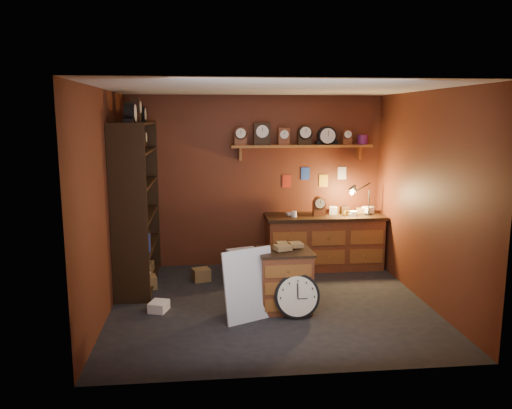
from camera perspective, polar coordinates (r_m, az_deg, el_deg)
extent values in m
plane|color=black|center=(6.53, 1.63, -11.28)|extent=(4.00, 4.00, 0.00)
cube|color=#5E2916|center=(7.94, -0.04, 2.63)|extent=(4.00, 0.02, 2.70)
cube|color=#5E2916|center=(4.43, 4.79, -3.40)|extent=(4.00, 0.02, 2.70)
cube|color=#5E2916|center=(6.23, -16.85, 0.13)|extent=(0.02, 3.60, 2.70)
cube|color=#5E2916|center=(6.73, 18.81, 0.75)|extent=(0.02, 3.60, 2.70)
cube|color=beige|center=(6.09, 1.76, 13.09)|extent=(4.00, 3.60, 0.02)
cube|color=#985521|center=(7.84, 5.20, 6.68)|extent=(2.20, 0.30, 0.04)
cube|color=#985521|center=(7.79, -1.82, 5.81)|extent=(0.04, 0.16, 0.20)
cube|color=#985521|center=(8.15, 11.69, 5.80)|extent=(0.04, 0.16, 0.20)
cylinder|color=#B21419|center=(8.08, 12.10, 7.28)|extent=(0.16, 0.16, 0.15)
cube|color=#A12213|center=(7.95, 1.05, 2.64)|extent=(0.14, 0.01, 0.20)
cube|color=#1B3696|center=(7.97, 3.19, 3.52)|extent=(0.14, 0.01, 0.20)
cube|color=gold|center=(8.04, 5.30, 2.68)|extent=(0.14, 0.01, 0.20)
cube|color=silver|center=(8.09, 7.40, 3.54)|extent=(0.14, 0.01, 0.20)
cube|color=black|center=(7.21, -15.18, -0.09)|extent=(0.03, 1.60, 2.30)
cube|color=black|center=(6.42, -14.29, -1.28)|extent=(0.45, 0.03, 2.30)
cube|color=black|center=(7.94, -12.70, 0.93)|extent=(0.45, 0.03, 2.30)
cube|color=black|center=(7.45, -13.06, -8.42)|extent=(0.43, 1.54, 0.03)
cube|color=black|center=(7.31, -13.22, -4.69)|extent=(0.43, 1.54, 0.03)
cube|color=black|center=(7.21, -13.36, -1.23)|extent=(0.43, 1.54, 0.03)
cube|color=black|center=(7.13, -13.51, 2.32)|extent=(0.43, 1.54, 0.03)
cube|color=black|center=(7.09, -13.66, 5.92)|extent=(0.43, 1.54, 0.03)
cube|color=black|center=(7.07, -13.79, 8.99)|extent=(0.43, 1.54, 0.03)
cube|color=brown|center=(7.99, 7.74, -4.36)|extent=(1.79, 0.60, 0.80)
cube|color=black|center=(7.89, 7.81, -1.37)|extent=(1.85, 0.66, 0.05)
cube|color=#985521|center=(7.70, 8.27, -4.92)|extent=(1.71, 0.02, 0.52)
cylinder|color=black|center=(8.03, 12.73, -1.07)|extent=(0.12, 0.12, 0.02)
cylinder|color=black|center=(8.00, 12.78, 0.26)|extent=(0.02, 0.02, 0.38)
cylinder|color=black|center=(7.90, 12.09, 1.93)|extent=(0.27, 0.09, 0.14)
cone|color=black|center=(7.83, 11.17, 1.60)|extent=(0.18, 0.14, 0.18)
cube|color=brown|center=(6.27, 3.29, -8.70)|extent=(0.63, 0.53, 0.72)
cube|color=black|center=(6.16, 3.32, -5.39)|extent=(0.67, 0.57, 0.03)
cube|color=#985521|center=(6.03, 3.70, -9.50)|extent=(0.56, 0.03, 0.61)
cylinder|color=black|center=(6.05, 4.71, -10.39)|extent=(0.54, 0.17, 0.54)
cylinder|color=#F8ECC7|center=(6.02, 4.77, -10.44)|extent=(0.48, 0.11, 0.47)
cube|color=black|center=(5.99, 4.79, -9.80)|extent=(0.01, 0.04, 0.17)
cube|color=black|center=(6.03, 5.34, -10.68)|extent=(0.12, 0.01, 0.01)
cube|color=silver|center=(6.09, -0.75, -12.93)|extent=(0.67, 0.44, 0.86)
cube|color=silver|center=(7.31, -1.25, -7.04)|extent=(0.55, 0.55, 0.45)
cube|color=black|center=(7.10, -1.09, -7.58)|extent=(0.36, 0.13, 0.36)
cube|color=olive|center=(7.22, -12.45, -8.68)|extent=(0.33, 0.29, 0.17)
cube|color=white|center=(6.40, -11.04, -11.35)|extent=(0.27, 0.29, 0.12)
cube|color=olive|center=(7.41, -6.28, -7.97)|extent=(0.29, 0.27, 0.18)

